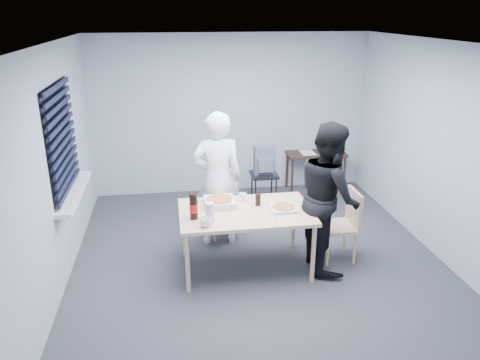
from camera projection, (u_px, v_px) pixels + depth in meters
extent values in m
plane|color=#323338|center=(258.00, 261.00, 5.79)|extent=(5.00, 5.00, 0.00)
plane|color=white|center=(262.00, 43.00, 4.90)|extent=(5.00, 5.00, 0.00)
plane|color=#A4AEB8|center=(231.00, 115.00, 7.67)|extent=(4.50, 0.00, 4.50)
plane|color=#A4AEB8|center=(333.00, 278.00, 3.03)|extent=(4.50, 0.00, 4.50)
plane|color=#A4AEB8|center=(55.00, 171.00, 5.03)|extent=(0.00, 5.00, 5.00)
plane|color=#A4AEB8|center=(442.00, 152.00, 5.66)|extent=(0.00, 5.00, 5.00)
plane|color=black|center=(61.00, 139.00, 5.31)|extent=(0.00, 1.30, 1.30)
cube|color=black|center=(63.00, 138.00, 5.32)|extent=(0.04, 1.30, 1.25)
cube|color=silver|center=(75.00, 192.00, 5.55)|extent=(0.18, 1.42, 0.05)
cube|color=beige|center=(246.00, 212.00, 5.41)|extent=(1.53, 0.97, 0.04)
cylinder|color=beige|center=(187.00, 263.00, 5.05)|extent=(0.05, 0.05, 0.70)
cylinder|color=beige|center=(184.00, 229.00, 5.83)|extent=(0.05, 0.05, 0.70)
cylinder|color=beige|center=(313.00, 254.00, 5.25)|extent=(0.05, 0.05, 0.70)
cylinder|color=beige|center=(294.00, 222.00, 6.03)|extent=(0.05, 0.05, 0.70)
cube|color=beige|center=(225.00, 206.00, 6.31)|extent=(0.42, 0.42, 0.04)
cube|color=beige|center=(223.00, 185.00, 6.41)|extent=(0.42, 0.04, 0.44)
cylinder|color=beige|center=(214.00, 227.00, 6.21)|extent=(0.03, 0.03, 0.41)
cylinder|color=beige|center=(212.00, 217.00, 6.53)|extent=(0.03, 0.03, 0.41)
cylinder|color=beige|center=(240.00, 226.00, 6.26)|extent=(0.03, 0.03, 0.41)
cylinder|color=beige|center=(236.00, 215.00, 6.57)|extent=(0.03, 0.03, 0.41)
cube|color=beige|center=(338.00, 227.00, 5.72)|extent=(0.42, 0.42, 0.04)
cube|color=beige|center=(354.00, 208.00, 5.67)|extent=(0.04, 0.42, 0.44)
cylinder|color=beige|center=(328.00, 251.00, 5.62)|extent=(0.03, 0.03, 0.41)
cylinder|color=beige|center=(319.00, 238.00, 5.93)|extent=(0.03, 0.03, 0.41)
cylinder|color=beige|center=(355.00, 248.00, 5.67)|extent=(0.03, 0.03, 0.41)
cylinder|color=beige|center=(345.00, 236.00, 5.98)|extent=(0.03, 0.03, 0.41)
imported|color=white|center=(217.00, 179.00, 5.98)|extent=(0.65, 0.42, 1.77)
imported|color=black|center=(329.00, 197.00, 5.43)|extent=(0.47, 0.86, 1.77)
cube|color=#38211B|center=(316.00, 154.00, 7.89)|extent=(0.98, 0.44, 0.04)
cylinder|color=#38211B|center=(292.00, 177.00, 7.78)|extent=(0.04, 0.04, 0.61)
cylinder|color=#38211B|center=(287.00, 170.00, 8.11)|extent=(0.04, 0.04, 0.61)
cylinder|color=#38211B|center=(344.00, 174.00, 7.90)|extent=(0.04, 0.04, 0.61)
cylinder|color=#38211B|center=(337.00, 168.00, 8.24)|extent=(0.04, 0.04, 0.61)
cube|color=black|center=(264.00, 175.00, 7.21)|extent=(0.40, 0.40, 0.04)
cylinder|color=black|center=(255.00, 196.00, 7.13)|extent=(0.04, 0.04, 0.51)
cylinder|color=black|center=(252.00, 188.00, 7.43)|extent=(0.04, 0.04, 0.51)
cylinder|color=black|center=(276.00, 195.00, 7.18)|extent=(0.04, 0.04, 0.51)
cylinder|color=black|center=(272.00, 187.00, 7.47)|extent=(0.04, 0.04, 0.51)
cube|color=slate|center=(264.00, 160.00, 7.12)|extent=(0.31, 0.17, 0.44)
cube|color=slate|center=(266.00, 165.00, 7.03)|extent=(0.23, 0.06, 0.21)
cube|color=silver|center=(219.00, 204.00, 5.55)|extent=(0.36, 0.36, 0.04)
cube|color=silver|center=(219.00, 201.00, 5.53)|extent=(0.36, 0.36, 0.04)
cylinder|color=#CC7F38|center=(219.00, 199.00, 5.52)|extent=(0.30, 0.30, 0.01)
cube|color=silver|center=(283.00, 208.00, 5.43)|extent=(0.30, 0.30, 0.03)
cylinder|color=#CC7F38|center=(283.00, 206.00, 5.43)|extent=(0.26, 0.26, 0.01)
imported|color=white|center=(205.00, 222.00, 4.99)|extent=(0.17, 0.17, 0.10)
imported|color=white|center=(243.00, 197.00, 5.67)|extent=(0.10, 0.10, 0.09)
cylinder|color=black|center=(258.00, 200.00, 5.53)|extent=(0.07, 0.07, 0.14)
cylinder|color=black|center=(194.00, 206.00, 5.15)|extent=(0.09, 0.09, 0.30)
cylinder|color=red|center=(194.00, 208.00, 5.15)|extent=(0.09, 0.09, 0.10)
cylinder|color=silver|center=(210.00, 213.00, 5.08)|extent=(0.12, 0.12, 0.22)
torus|color=red|center=(276.00, 221.00, 5.14)|extent=(0.06, 0.06, 0.00)
cube|color=white|center=(307.00, 153.00, 7.88)|extent=(0.24, 0.32, 0.01)
cube|color=black|center=(329.00, 150.00, 7.91)|extent=(0.17, 0.15, 0.06)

